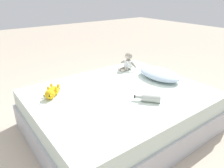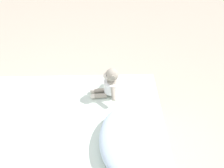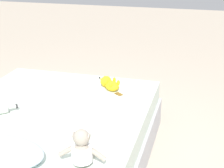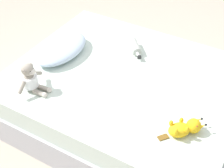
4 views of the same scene
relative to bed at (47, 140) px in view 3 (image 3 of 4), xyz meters
The scene contains 4 objects.
ground_plane 0.22m from the bed, ahead, with size 16.00×16.00×0.00m, color #B7A893.
bed is the anchor object (origin of this frame).
plush_monkey 0.81m from the bed, 132.54° to the left, with size 0.29×0.23×0.24m.
plush_yellow_creature 0.75m from the bed, 118.57° to the right, with size 0.28×0.27×0.10m.
Camera 3 is at (-1.12, 2.15, 1.62)m, focal length 55.76 mm.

